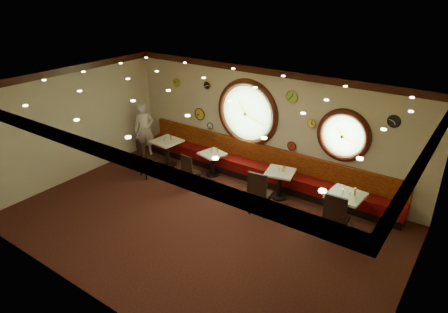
% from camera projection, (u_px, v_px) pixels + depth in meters
% --- Properties ---
extents(floor, '(9.00, 6.00, 0.00)m').
position_uv_depth(floor, '(200.00, 224.00, 9.50)').
color(floor, black).
rests_on(floor, ground).
extents(ceiling, '(9.00, 6.00, 0.02)m').
position_uv_depth(ceiling, '(197.00, 93.00, 8.18)').
color(ceiling, gold).
rests_on(ceiling, wall_back).
extents(wall_back, '(9.00, 0.02, 3.20)m').
position_uv_depth(wall_back, '(266.00, 125.00, 11.07)').
color(wall_back, beige).
rests_on(wall_back, floor).
extents(wall_front, '(9.00, 0.02, 3.20)m').
position_uv_depth(wall_front, '(86.00, 227.00, 6.60)').
color(wall_front, beige).
rests_on(wall_front, floor).
extents(wall_left, '(0.02, 6.00, 3.20)m').
position_uv_depth(wall_left, '(73.00, 124.00, 11.19)').
color(wall_left, beige).
rests_on(wall_left, floor).
extents(wall_right, '(0.02, 6.00, 3.20)m').
position_uv_depth(wall_right, '(416.00, 231.00, 6.48)').
color(wall_right, beige).
rests_on(wall_right, floor).
extents(molding_back, '(9.00, 0.10, 0.18)m').
position_uv_depth(molding_back, '(267.00, 71.00, 10.41)').
color(molding_back, black).
rests_on(molding_back, wall_back).
extents(molding_front, '(9.00, 0.10, 0.18)m').
position_uv_depth(molding_front, '(74.00, 141.00, 6.02)').
color(molding_front, black).
rests_on(molding_front, wall_back).
extents(molding_left, '(0.10, 6.00, 0.18)m').
position_uv_depth(molding_left, '(65.00, 70.00, 10.54)').
color(molding_left, black).
rests_on(molding_left, wall_back).
extents(molding_right, '(0.10, 6.00, 0.18)m').
position_uv_depth(molding_right, '(432.00, 145.00, 5.88)').
color(molding_right, black).
rests_on(molding_right, wall_back).
extents(banquette_base, '(8.00, 0.55, 0.20)m').
position_uv_depth(banquette_base, '(259.00, 177.00, 11.48)').
color(banquette_base, black).
rests_on(banquette_base, floor).
extents(banquette_seat, '(8.00, 0.55, 0.30)m').
position_uv_depth(banquette_seat, '(259.00, 169.00, 11.38)').
color(banquette_seat, '#5A0709').
rests_on(banquette_seat, banquette_base).
extents(banquette_back, '(8.00, 0.10, 0.55)m').
position_uv_depth(banquette_back, '(263.00, 154.00, 11.38)').
color(banquette_back, '#650807').
rests_on(banquette_back, wall_back).
extents(porthole_left_glass, '(1.66, 0.02, 1.66)m').
position_uv_depth(porthole_left_glass, '(248.00, 113.00, 11.28)').
color(porthole_left_glass, '#83BB70').
rests_on(porthole_left_glass, wall_back).
extents(porthole_left_frame, '(1.98, 0.18, 1.98)m').
position_uv_depth(porthole_left_frame, '(247.00, 113.00, 11.27)').
color(porthole_left_frame, black).
rests_on(porthole_left_frame, wall_back).
extents(porthole_left_ring, '(1.61, 0.03, 1.61)m').
position_uv_depth(porthole_left_ring, '(247.00, 113.00, 11.25)').
color(porthole_left_ring, gold).
rests_on(porthole_left_ring, wall_back).
extents(porthole_right_glass, '(1.10, 0.02, 1.10)m').
position_uv_depth(porthole_right_glass, '(344.00, 135.00, 9.84)').
color(porthole_right_glass, '#83BB70').
rests_on(porthole_right_glass, wall_back).
extents(porthole_right_frame, '(1.38, 0.18, 1.38)m').
position_uv_depth(porthole_right_frame, '(344.00, 136.00, 9.82)').
color(porthole_right_frame, black).
rests_on(porthole_right_frame, wall_back).
extents(porthole_right_ring, '(1.09, 0.03, 1.09)m').
position_uv_depth(porthole_right_ring, '(343.00, 136.00, 9.80)').
color(porthole_right_ring, gold).
rests_on(porthole_right_ring, wall_back).
extents(wall_clock_0, '(0.30, 0.03, 0.30)m').
position_uv_depth(wall_clock_0, '(292.00, 97.00, 10.26)').
color(wall_clock_0, '#8DCE40').
rests_on(wall_clock_0, wall_back).
extents(wall_clock_1, '(0.36, 0.03, 0.36)m').
position_uv_depth(wall_clock_1, '(200.00, 114.00, 12.29)').
color(wall_clock_1, gold).
rests_on(wall_clock_1, wall_back).
extents(wall_clock_2, '(0.20, 0.03, 0.20)m').
position_uv_depth(wall_clock_2, '(210.00, 126.00, 12.20)').
color(wall_clock_2, white).
rests_on(wall_clock_2, wall_back).
extents(wall_clock_3, '(0.24, 0.03, 0.24)m').
position_uv_depth(wall_clock_3, '(207.00, 85.00, 11.74)').
color(wall_clock_3, black).
rests_on(wall_clock_3, wall_back).
extents(wall_clock_4, '(0.26, 0.03, 0.26)m').
position_uv_depth(wall_clock_4, '(176.00, 83.00, 12.41)').
color(wall_clock_4, '#99B123').
rests_on(wall_clock_4, wall_back).
extents(wall_clock_5, '(0.28, 0.03, 0.28)m').
position_uv_depth(wall_clock_5, '(394.00, 121.00, 8.99)').
color(wall_clock_5, black).
rests_on(wall_clock_5, wall_back).
extents(wall_clock_6, '(0.22, 0.03, 0.22)m').
position_uv_depth(wall_clock_6, '(312.00, 123.00, 10.19)').
color(wall_clock_6, '#F3ED51').
rests_on(wall_clock_6, wall_back).
extents(wall_clock_7, '(0.24, 0.03, 0.24)m').
position_uv_depth(wall_clock_7, '(292.00, 146.00, 10.76)').
color(wall_clock_7, red).
rests_on(wall_clock_7, wall_back).
extents(table_a, '(0.84, 0.84, 0.85)m').
position_uv_depth(table_a, '(167.00, 150.00, 12.19)').
color(table_a, black).
rests_on(table_a, floor).
extents(table_b, '(0.79, 0.79, 0.71)m').
position_uv_depth(table_b, '(212.00, 161.00, 11.65)').
color(table_b, black).
rests_on(table_b, floor).
extents(table_c, '(0.84, 0.84, 0.77)m').
position_uv_depth(table_c, '(280.00, 181.00, 10.43)').
color(table_c, black).
rests_on(table_c, floor).
extents(table_d, '(0.83, 0.83, 0.85)m').
position_uv_depth(table_d, '(344.00, 206.00, 9.21)').
color(table_d, black).
rests_on(table_d, floor).
extents(chair_a, '(0.62, 0.62, 0.70)m').
position_uv_depth(chair_a, '(145.00, 156.00, 11.47)').
color(chair_a, black).
rests_on(chair_a, floor).
extents(chair_b, '(0.45, 0.45, 0.60)m').
position_uv_depth(chair_b, '(189.00, 169.00, 10.96)').
color(chair_b, black).
rests_on(chair_b, floor).
extents(chair_c, '(0.54, 0.54, 0.72)m').
position_uv_depth(chair_c, '(259.00, 190.00, 9.62)').
color(chair_c, black).
rests_on(chair_c, floor).
extents(chair_d, '(0.51, 0.51, 0.72)m').
position_uv_depth(chair_d, '(336.00, 214.00, 8.65)').
color(chair_d, black).
rests_on(chair_d, floor).
extents(condiment_a_salt, '(0.03, 0.03, 0.09)m').
position_uv_depth(condiment_a_salt, '(166.00, 137.00, 12.15)').
color(condiment_a_salt, silver).
rests_on(condiment_a_salt, table_a).
extents(condiment_b_salt, '(0.04, 0.04, 0.10)m').
position_uv_depth(condiment_b_salt, '(212.00, 150.00, 11.59)').
color(condiment_b_salt, silver).
rests_on(condiment_b_salt, table_b).
extents(condiment_c_salt, '(0.03, 0.03, 0.09)m').
position_uv_depth(condiment_c_salt, '(279.00, 170.00, 10.31)').
color(condiment_c_salt, silver).
rests_on(condiment_c_salt, table_c).
extents(condiment_d_salt, '(0.04, 0.04, 0.11)m').
position_uv_depth(condiment_d_salt, '(343.00, 191.00, 9.12)').
color(condiment_d_salt, silver).
rests_on(condiment_d_salt, table_d).
extents(condiment_a_pepper, '(0.03, 0.03, 0.09)m').
position_uv_depth(condiment_a_pepper, '(164.00, 140.00, 11.98)').
color(condiment_a_pepper, '#BBBBBF').
rests_on(condiment_a_pepper, table_a).
extents(condiment_b_pepper, '(0.04, 0.04, 0.10)m').
position_uv_depth(condiment_b_pepper, '(211.00, 151.00, 11.54)').
color(condiment_b_pepper, '#BABABE').
rests_on(condiment_b_pepper, table_b).
extents(condiment_c_pepper, '(0.03, 0.03, 0.09)m').
position_uv_depth(condiment_c_pepper, '(282.00, 170.00, 10.29)').
color(condiment_c_pepper, silver).
rests_on(condiment_c_pepper, table_c).
extents(condiment_d_pepper, '(0.03, 0.03, 0.09)m').
position_uv_depth(condiment_d_pepper, '(350.00, 193.00, 9.03)').
color(condiment_d_pepper, silver).
rests_on(condiment_d_pepper, table_d).
extents(condiment_a_bottle, '(0.05, 0.05, 0.15)m').
position_uv_depth(condiment_a_bottle, '(171.00, 138.00, 12.07)').
color(condiment_a_bottle, gold).
rests_on(condiment_a_bottle, table_a).
extents(condiment_b_bottle, '(0.05, 0.05, 0.16)m').
position_uv_depth(condiment_b_bottle, '(217.00, 150.00, 11.55)').
color(condiment_b_bottle, gold).
rests_on(condiment_b_bottle, table_b).
extents(condiment_c_bottle, '(0.06, 0.06, 0.18)m').
position_uv_depth(condiment_c_bottle, '(284.00, 169.00, 10.27)').
color(condiment_c_bottle, gold).
rests_on(condiment_c_bottle, table_c).
extents(condiment_d_bottle, '(0.06, 0.06, 0.18)m').
position_uv_depth(condiment_d_bottle, '(355.00, 192.00, 9.01)').
color(condiment_d_bottle, gold).
rests_on(condiment_d_bottle, table_d).
extents(waiter, '(0.72, 0.75, 1.72)m').
position_uv_depth(waiter, '(144.00, 129.00, 12.88)').
color(waiter, white).
rests_on(waiter, floor).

